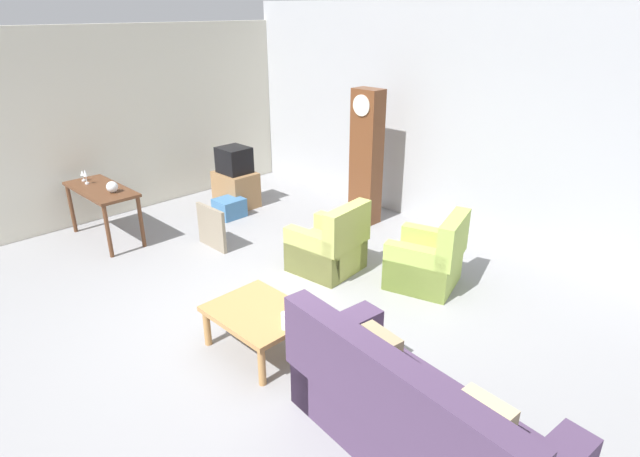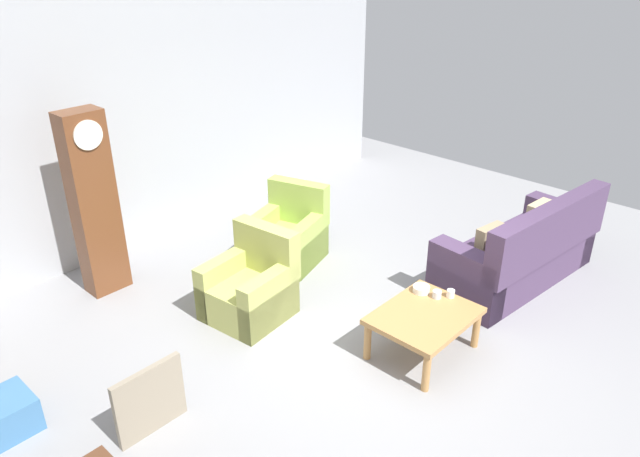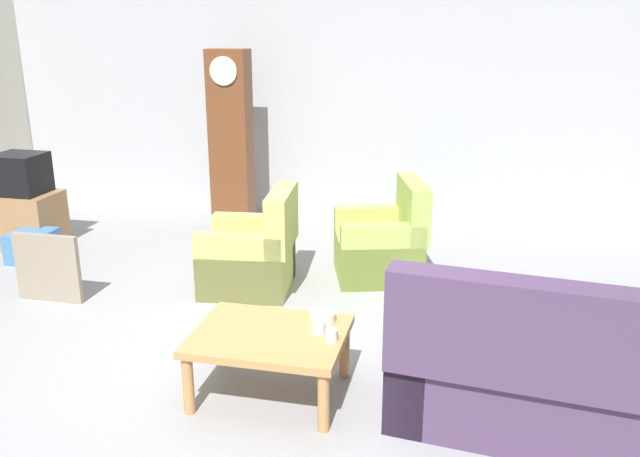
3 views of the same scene
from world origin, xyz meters
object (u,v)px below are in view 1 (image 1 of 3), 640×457
(tv_stand_cabinet, at_px, (236,189))
(tv_crt, at_px, (234,160))
(armchair_olive_far, at_px, (428,262))
(bowl_white_stacked, at_px, (298,310))
(glass_dome_cloche, at_px, (112,187))
(cup_white_porcelain, at_px, (285,325))
(grandfather_clock, at_px, (366,158))
(wine_glass_tall, at_px, (83,174))
(armchair_olive_near, at_px, (329,248))
(wine_glass_mid, at_px, (85,175))
(couch_floral, at_px, (415,420))
(coffee_table_wood, at_px, (259,316))
(storage_box_blue, at_px, (229,208))
(cup_blue_rimmed, at_px, (285,317))
(framed_picture_leaning, at_px, (211,228))
(console_table_dark, at_px, (102,196))

(tv_stand_cabinet, xyz_separation_m, tv_crt, (0.00, 0.00, 0.50))
(armchair_olive_far, xyz_separation_m, bowl_white_stacked, (-0.13, -1.99, 0.16))
(glass_dome_cloche, bearing_deg, cup_white_porcelain, -2.70)
(grandfather_clock, xyz_separation_m, wine_glass_tall, (-2.66, -3.17, -0.14))
(armchair_olive_near, bearing_deg, wine_glass_tall, -155.05)
(armchair_olive_far, height_order, wine_glass_mid, wine_glass_mid)
(wine_glass_mid, bearing_deg, cup_white_porcelain, -1.04)
(couch_floral, relative_size, armchair_olive_far, 2.24)
(coffee_table_wood, xyz_separation_m, storage_box_blue, (-3.07, 1.87, -0.22))
(couch_floral, distance_m, cup_white_porcelain, 1.44)
(cup_white_porcelain, bearing_deg, armchair_olive_near, 122.51)
(glass_dome_cloche, bearing_deg, bowl_white_stacked, 1.36)
(tv_crt, distance_m, cup_blue_rimmed, 4.31)
(grandfather_clock, bearing_deg, armchair_olive_far, -28.92)
(tv_stand_cabinet, relative_size, glass_dome_cloche, 4.38)
(couch_floral, bearing_deg, cup_white_porcelain, 178.75)
(armchair_olive_far, relative_size, wine_glass_tall, 6.07)
(grandfather_clock, xyz_separation_m, framed_picture_leaning, (-0.87, -2.24, -0.72))
(armchair_olive_far, height_order, glass_dome_cloche, glass_dome_cloche)
(couch_floral, xyz_separation_m, glass_dome_cloche, (-5.15, 0.21, 0.50))
(coffee_table_wood, distance_m, cup_blue_rimmed, 0.33)
(console_table_dark, bearing_deg, framed_picture_leaning, 34.30)
(grandfather_clock, relative_size, glass_dome_cloche, 13.11)
(tv_crt, bearing_deg, coffee_table_wood, -33.56)
(cup_blue_rimmed, xyz_separation_m, wine_glass_mid, (-4.22, -0.01, 0.44))
(bowl_white_stacked, bearing_deg, cup_blue_rimmed, -85.54)
(armchair_olive_near, relative_size, cup_blue_rimmed, 10.74)
(armchair_olive_far, relative_size, storage_box_blue, 2.30)
(grandfather_clock, height_order, cup_blue_rimmed, grandfather_clock)
(armchair_olive_near, xyz_separation_m, framed_picture_leaning, (-1.62, -0.66, -0.01))
(armchair_olive_near, xyz_separation_m, grandfather_clock, (-0.76, 1.58, 0.72))
(bowl_white_stacked, distance_m, wine_glass_mid, 4.24)
(couch_floral, bearing_deg, tv_crt, 156.26)
(couch_floral, bearing_deg, wine_glass_tall, 178.71)
(grandfather_clock, height_order, storage_box_blue, grandfather_clock)
(tv_stand_cabinet, distance_m, wine_glass_tall, 2.35)
(coffee_table_wood, relative_size, cup_blue_rimmed, 11.21)
(couch_floral, relative_size, wine_glass_mid, 10.23)
(wine_glass_tall, bearing_deg, tv_stand_cabinet, 72.22)
(tv_crt, bearing_deg, wine_glass_mid, -103.39)
(armchair_olive_far, height_order, tv_crt, tv_crt)
(armchair_olive_far, bearing_deg, grandfather_clock, 151.08)
(storage_box_blue, bearing_deg, couch_floral, -21.34)
(framed_picture_leaning, height_order, cup_blue_rimmed, framed_picture_leaning)
(storage_box_blue, relative_size, bowl_white_stacked, 2.55)
(armchair_olive_near, height_order, tv_stand_cabinet, armchair_olive_near)
(console_table_dark, relative_size, wine_glass_mid, 6.09)
(grandfather_clock, relative_size, bowl_white_stacked, 12.27)
(coffee_table_wood, xyz_separation_m, cup_white_porcelain, (0.41, -0.02, 0.10))
(tv_stand_cabinet, xyz_separation_m, glass_dome_cloche, (0.09, -2.10, 0.56))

